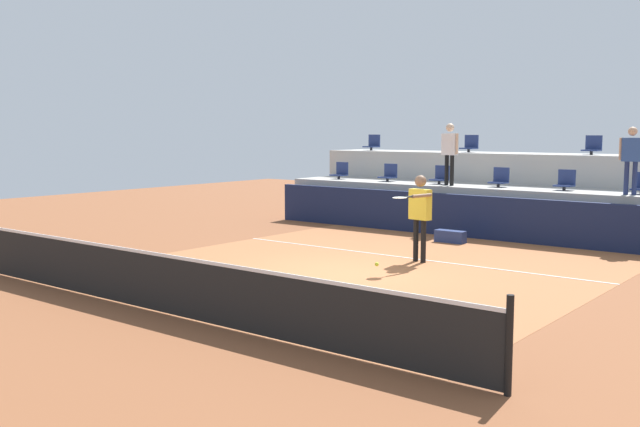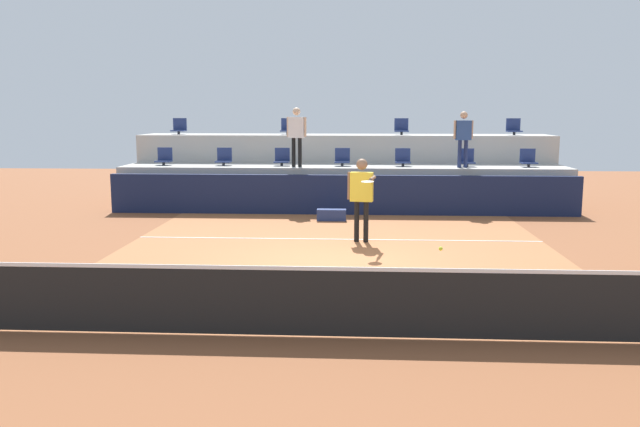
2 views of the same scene
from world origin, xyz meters
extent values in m
plane|color=brown|center=(0.00, 0.00, 0.00)|extent=(40.00, 40.00, 0.00)
cube|color=#A36038|center=(0.00, 1.00, 0.00)|extent=(9.00, 10.00, 0.01)
cube|color=silver|center=(0.00, 2.40, 0.01)|extent=(9.00, 0.06, 0.00)
cylinder|color=black|center=(5.20, -4.00, 0.54)|extent=(0.08, 0.08, 1.07)
cube|color=black|center=(0.00, -4.00, 0.46)|extent=(10.40, 0.01, 0.87)
cube|color=white|center=(0.00, -4.00, 0.89)|extent=(10.40, 0.02, 0.05)
cube|color=#141E42|center=(0.00, 6.00, 0.55)|extent=(13.00, 0.16, 1.10)
cube|color=#ADAAA3|center=(0.00, 7.30, 0.62)|extent=(13.00, 1.80, 1.25)
cube|color=#ADAAA3|center=(0.00, 9.10, 1.05)|extent=(13.00, 1.80, 2.10)
cylinder|color=#2D2D33|center=(-5.33, 7.15, 1.30)|extent=(0.08, 0.08, 0.10)
cube|color=navy|center=(-5.33, 7.15, 1.37)|extent=(0.44, 0.40, 0.04)
cube|color=navy|center=(-5.33, 7.33, 1.58)|extent=(0.44, 0.04, 0.38)
cylinder|color=#2D2D33|center=(-3.54, 7.15, 1.30)|extent=(0.08, 0.08, 0.10)
cube|color=navy|center=(-3.54, 7.15, 1.37)|extent=(0.44, 0.40, 0.04)
cube|color=navy|center=(-3.54, 7.33, 1.58)|extent=(0.44, 0.04, 0.38)
cylinder|color=#2D2D33|center=(-1.81, 7.15, 1.30)|extent=(0.08, 0.08, 0.10)
cube|color=navy|center=(-1.81, 7.15, 1.37)|extent=(0.44, 0.40, 0.04)
cube|color=navy|center=(-1.81, 7.33, 1.58)|extent=(0.44, 0.04, 0.38)
cylinder|color=#2D2D33|center=(-0.02, 7.15, 1.30)|extent=(0.08, 0.08, 0.10)
cube|color=navy|center=(-0.02, 7.15, 1.37)|extent=(0.44, 0.40, 0.04)
cube|color=navy|center=(-0.02, 7.33, 1.58)|extent=(0.44, 0.04, 0.38)
cylinder|color=#2D2D33|center=(1.74, 7.15, 1.30)|extent=(0.08, 0.08, 0.10)
cube|color=navy|center=(1.74, 7.15, 1.37)|extent=(0.44, 0.40, 0.04)
cube|color=navy|center=(1.74, 7.33, 1.58)|extent=(0.44, 0.04, 0.38)
cylinder|color=#2D2D33|center=(-5.35, 8.95, 2.15)|extent=(0.08, 0.08, 0.10)
cube|color=navy|center=(-5.35, 8.95, 2.22)|extent=(0.44, 0.40, 0.04)
cube|color=navy|center=(-5.35, 9.13, 2.43)|extent=(0.44, 0.04, 0.38)
cylinder|color=#2D2D33|center=(-1.82, 8.95, 2.15)|extent=(0.08, 0.08, 0.10)
cube|color=navy|center=(-1.82, 8.95, 2.22)|extent=(0.44, 0.40, 0.04)
cube|color=navy|center=(-1.82, 9.13, 2.43)|extent=(0.44, 0.04, 0.38)
cylinder|color=#2D2D33|center=(1.80, 8.95, 2.15)|extent=(0.08, 0.08, 0.10)
cube|color=navy|center=(1.80, 8.95, 2.22)|extent=(0.44, 0.40, 0.04)
cube|color=navy|center=(1.80, 9.13, 2.43)|extent=(0.44, 0.04, 0.38)
cylinder|color=black|center=(0.41, 2.18, 0.45)|extent=(0.13, 0.13, 0.90)
cylinder|color=black|center=(0.62, 2.14, 0.45)|extent=(0.13, 0.13, 0.90)
cube|color=yellow|center=(0.52, 2.16, 1.22)|extent=(0.51, 0.26, 0.64)
sphere|color=#846047|center=(0.52, 2.16, 1.70)|extent=(0.28, 0.28, 0.24)
cylinder|color=#846047|center=(0.24, 2.21, 1.23)|extent=(0.08, 0.08, 0.60)
cylinder|color=#846047|center=(0.74, 1.83, 1.43)|extent=(0.17, 0.57, 0.07)
cylinder|color=black|center=(0.68, 1.45, 1.43)|extent=(0.08, 0.26, 0.04)
ellipsoid|color=silver|center=(0.63, 1.18, 1.43)|extent=(0.31, 0.36, 0.03)
cylinder|color=black|center=(-1.42, 6.87, 1.67)|extent=(0.13, 0.13, 0.83)
cylinder|color=black|center=(-1.24, 6.83, 1.67)|extent=(0.13, 0.13, 0.83)
cube|color=white|center=(-1.33, 6.85, 2.38)|extent=(0.48, 0.28, 0.59)
sphere|color=beige|center=(-1.33, 6.85, 2.83)|extent=(0.27, 0.27, 0.23)
cylinder|color=beige|center=(-1.59, 6.91, 2.40)|extent=(0.08, 0.08, 0.56)
cylinder|color=beige|center=(-1.08, 6.79, 2.40)|extent=(0.08, 0.08, 0.56)
cylinder|color=navy|center=(3.31, 6.84, 1.64)|extent=(0.12, 0.12, 0.78)
cylinder|color=navy|center=(3.49, 6.86, 1.64)|extent=(0.12, 0.12, 0.78)
cube|color=#2D4C8C|center=(3.40, 6.85, 2.31)|extent=(0.44, 0.23, 0.55)
sphere|color=tan|center=(3.40, 6.85, 2.73)|extent=(0.24, 0.24, 0.21)
cylinder|color=tan|center=(3.16, 6.82, 2.32)|extent=(0.08, 0.08, 0.52)
sphere|color=#CCE033|center=(1.79, -1.36, 0.61)|extent=(0.07, 0.07, 0.07)
cube|color=navy|center=(-0.25, 4.94, 0.15)|extent=(0.76, 0.28, 0.30)
camera|label=1|loc=(8.17, -10.92, 2.74)|focal=40.70mm
camera|label=2|loc=(0.42, -11.88, 2.82)|focal=36.58mm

